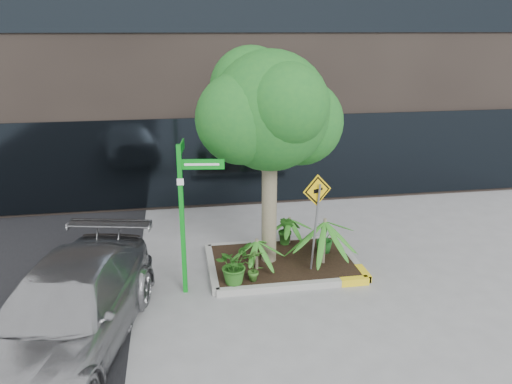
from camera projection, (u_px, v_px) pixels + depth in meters
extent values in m
plane|color=gray|center=(276.00, 273.00, 10.97)|extent=(80.00, 80.00, 0.00)
cube|color=#9E9E99|center=(273.00, 243.00, 12.29)|extent=(3.20, 0.15, 0.15)
cube|color=#9E9E99|center=(294.00, 286.00, 10.23)|extent=(3.20, 0.15, 0.15)
cube|color=#9E9E99|center=(212.00, 268.00, 11.01)|extent=(0.15, 2.20, 0.15)
cube|color=#9E9E99|center=(350.00, 258.00, 11.51)|extent=(0.15, 2.20, 0.15)
cube|color=yellow|center=(354.00, 281.00, 10.44)|extent=(0.60, 0.17, 0.15)
cube|color=black|center=(283.00, 261.00, 11.25)|extent=(3.05, 2.05, 0.06)
cylinder|color=gray|center=(269.00, 201.00, 10.81)|extent=(0.33, 0.33, 3.09)
cylinder|color=gray|center=(275.00, 150.00, 10.47)|extent=(0.59, 0.17, 1.00)
sphere|color=#1B6021|center=(270.00, 111.00, 10.19)|extent=(2.48, 2.48, 2.48)
sphere|color=#1B6021|center=(300.00, 122.00, 10.69)|extent=(1.86, 1.86, 1.86)
sphere|color=#1B6021|center=(242.00, 119.00, 9.94)|extent=(1.86, 1.86, 1.86)
sphere|color=#1B6021|center=(287.00, 105.00, 9.58)|extent=(1.65, 1.65, 1.65)
sphere|color=#1B6021|center=(251.00, 88.00, 10.50)|extent=(1.75, 1.75, 1.75)
cylinder|color=gray|center=(324.00, 241.00, 10.95)|extent=(0.07, 0.07, 1.05)
cylinder|color=gray|center=(257.00, 254.00, 10.71)|extent=(0.07, 0.07, 0.70)
cylinder|color=gray|center=(289.00, 230.00, 12.04)|extent=(0.07, 0.07, 0.66)
imported|color=#A1A1A6|center=(67.00, 311.00, 8.15)|extent=(3.01, 5.25, 1.43)
imported|color=#27611B|center=(234.00, 264.00, 10.13)|extent=(0.99, 0.99, 0.82)
imported|color=#1D611E|center=(324.00, 238.00, 11.53)|extent=(0.45, 0.45, 0.70)
imported|color=#31631E|center=(254.00, 265.00, 10.20)|extent=(0.40, 0.40, 0.73)
imported|color=#26641D|center=(286.00, 230.00, 11.92)|extent=(0.56, 0.56, 0.74)
cube|color=#0D981E|center=(182.00, 222.00, 9.71)|extent=(0.10, 0.10, 3.07)
cube|color=#0D981E|center=(202.00, 164.00, 9.36)|extent=(0.85, 0.14, 0.20)
cube|color=#0D981E|center=(181.00, 148.00, 9.67)|extent=(0.14, 0.85, 0.20)
cube|color=white|center=(202.00, 164.00, 9.34)|extent=(0.65, 0.09, 0.04)
cube|color=white|center=(180.00, 148.00, 9.67)|extent=(0.09, 0.65, 0.04)
cube|color=white|center=(180.00, 182.00, 9.40)|extent=(0.13, 0.02, 0.13)
cylinder|color=slate|center=(315.00, 228.00, 10.41)|extent=(0.12, 0.27, 1.99)
cube|color=yellow|center=(317.00, 190.00, 10.12)|extent=(0.65, 0.21, 0.67)
cube|color=black|center=(317.00, 190.00, 10.11)|extent=(0.57, 0.17, 0.59)
cube|color=yellow|center=(317.00, 191.00, 10.11)|extent=(0.49, 0.15, 0.50)
cube|color=black|center=(317.00, 191.00, 10.10)|extent=(0.15, 0.05, 0.09)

